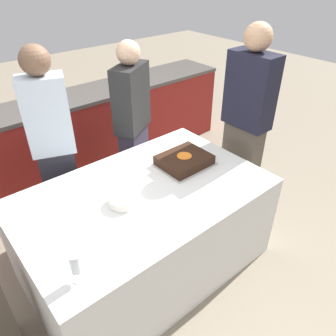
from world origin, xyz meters
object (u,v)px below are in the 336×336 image
Objects in this scene: person_seated_right at (245,126)px; plate_stack at (123,200)px; person_cutting_cake at (133,127)px; cake at (184,160)px; wine_glass at (75,264)px; person_standing_back at (54,147)px.

plate_stack is at bearing -88.84° from person_seated_right.
plate_stack is 0.13× the size of person_cutting_cake.
cake is 1.27m from wine_glass.
person_seated_right is 1.62m from person_standing_back.
wine_glass is 1.26m from person_standing_back.
person_seated_right is (1.83, 0.40, 0.04)m from wine_glass.
wine_glass is 1.87m from person_seated_right.
person_seated_right reaches higher than plate_stack.
wine_glass is (-0.53, -0.37, 0.09)m from plate_stack.
cake reaches higher than plate_stack.
person_seated_right is 1.05× the size of person_standing_back.
person_cutting_cake is 1.03m from person_seated_right.
wine_glass reaches higher than plate_stack.
person_standing_back is at bearing -119.03° from person_seated_right.
cake is 0.26× the size of person_cutting_cake.
person_cutting_cake is (1.18, 1.19, -0.06)m from wine_glass.
person_seated_right reaches higher than wine_glass.
person_cutting_cake is at bearing -140.34° from person_seated_right.
cake is 2.11× the size of plate_stack.
plate_stack is 0.11× the size of person_seated_right.
person_seated_right is (1.30, 0.03, 0.13)m from plate_stack.
person_standing_back is (-0.77, 0.00, 0.06)m from person_cutting_cake.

